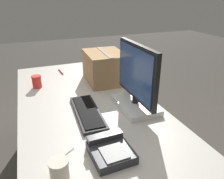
{
  "coord_description": "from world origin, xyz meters",
  "views": [
    {
      "loc": [
        1.35,
        -0.33,
        1.44
      ],
      "look_at": [
        0.2,
        0.12,
        0.89
      ],
      "focal_mm": 35.0,
      "sensor_mm": 36.0,
      "label": 1
    }
  ],
  "objects_px": {
    "monitor": "(136,84)",
    "paper_cup_right": "(59,169)",
    "keyboard": "(87,112)",
    "spoon": "(59,159)",
    "pen_marker": "(61,72)",
    "paper_cup_left": "(37,82)",
    "cardboard_box": "(105,67)",
    "desk_phone": "(110,150)"
  },
  "relations": [
    {
      "from": "paper_cup_right",
      "to": "spoon",
      "type": "distance_m",
      "value": 0.12
    },
    {
      "from": "monitor",
      "to": "paper_cup_left",
      "type": "xyz_separation_m",
      "value": [
        -0.59,
        -0.58,
        -0.12
      ]
    },
    {
      "from": "desk_phone",
      "to": "paper_cup_left",
      "type": "distance_m",
      "value": 1.0
    },
    {
      "from": "spoon",
      "to": "pen_marker",
      "type": "xyz_separation_m",
      "value": [
        -1.19,
        0.2,
        0.0
      ]
    },
    {
      "from": "keyboard",
      "to": "desk_phone",
      "type": "bearing_deg",
      "value": 2.31
    },
    {
      "from": "pen_marker",
      "to": "desk_phone",
      "type": "bearing_deg",
      "value": -4.58
    },
    {
      "from": "pen_marker",
      "to": "monitor",
      "type": "bearing_deg",
      "value": 15.77
    },
    {
      "from": "paper_cup_right",
      "to": "pen_marker",
      "type": "bearing_deg",
      "value": 170.52
    },
    {
      "from": "monitor",
      "to": "desk_phone",
      "type": "xyz_separation_m",
      "value": [
        0.37,
        -0.32,
        -0.14
      ]
    },
    {
      "from": "pen_marker",
      "to": "paper_cup_left",
      "type": "bearing_deg",
      "value": -44.81
    },
    {
      "from": "desk_phone",
      "to": "paper_cup_right",
      "type": "height_order",
      "value": "paper_cup_right"
    },
    {
      "from": "paper_cup_left",
      "to": "cardboard_box",
      "type": "xyz_separation_m",
      "value": [
        0.07,
        0.56,
        0.08
      ]
    },
    {
      "from": "spoon",
      "to": "paper_cup_left",
      "type": "bearing_deg",
      "value": -122.43
    },
    {
      "from": "keyboard",
      "to": "cardboard_box",
      "type": "bearing_deg",
      "value": 151.71
    },
    {
      "from": "cardboard_box",
      "to": "pen_marker",
      "type": "bearing_deg",
      "value": -137.83
    },
    {
      "from": "keyboard",
      "to": "spoon",
      "type": "relative_size",
      "value": 3.63
    },
    {
      "from": "monitor",
      "to": "spoon",
      "type": "height_order",
      "value": "monitor"
    },
    {
      "from": "monitor",
      "to": "cardboard_box",
      "type": "distance_m",
      "value": 0.52
    },
    {
      "from": "keyboard",
      "to": "cardboard_box",
      "type": "xyz_separation_m",
      "value": [
        -0.49,
        0.29,
        0.11
      ]
    },
    {
      "from": "spoon",
      "to": "pen_marker",
      "type": "height_order",
      "value": "pen_marker"
    },
    {
      "from": "monitor",
      "to": "desk_phone",
      "type": "bearing_deg",
      "value": -40.57
    },
    {
      "from": "cardboard_box",
      "to": "pen_marker",
      "type": "height_order",
      "value": "cardboard_box"
    },
    {
      "from": "monitor",
      "to": "paper_cup_left",
      "type": "bearing_deg",
      "value": -135.39
    },
    {
      "from": "keyboard",
      "to": "spoon",
      "type": "xyz_separation_m",
      "value": [
        0.35,
        -0.23,
        -0.01
      ]
    },
    {
      "from": "monitor",
      "to": "cardboard_box",
      "type": "relative_size",
      "value": 1.17
    },
    {
      "from": "paper_cup_left",
      "to": "cardboard_box",
      "type": "bearing_deg",
      "value": 83.22
    },
    {
      "from": "paper_cup_left",
      "to": "keyboard",
      "type": "bearing_deg",
      "value": 25.16
    },
    {
      "from": "monitor",
      "to": "pen_marker",
      "type": "relative_size",
      "value": 3.19
    },
    {
      "from": "paper_cup_right",
      "to": "cardboard_box",
      "type": "relative_size",
      "value": 0.22
    },
    {
      "from": "pen_marker",
      "to": "spoon",
      "type": "bearing_deg",
      "value": -15.48
    },
    {
      "from": "paper_cup_right",
      "to": "paper_cup_left",
      "type": "bearing_deg",
      "value": -179.07
    },
    {
      "from": "desk_phone",
      "to": "pen_marker",
      "type": "bearing_deg",
      "value": 179.23
    },
    {
      "from": "paper_cup_right",
      "to": "spoon",
      "type": "xyz_separation_m",
      "value": [
        -0.11,
        0.01,
        -0.04
      ]
    },
    {
      "from": "keyboard",
      "to": "spoon",
      "type": "bearing_deg",
      "value": -31.15
    },
    {
      "from": "paper_cup_left",
      "to": "cardboard_box",
      "type": "distance_m",
      "value": 0.56
    },
    {
      "from": "desk_phone",
      "to": "spoon",
      "type": "xyz_separation_m",
      "value": [
        -0.06,
        -0.23,
        -0.03
      ]
    },
    {
      "from": "keyboard",
      "to": "cardboard_box",
      "type": "height_order",
      "value": "cardboard_box"
    },
    {
      "from": "spoon",
      "to": "pen_marker",
      "type": "relative_size",
      "value": 0.86
    },
    {
      "from": "desk_phone",
      "to": "keyboard",
      "type": "bearing_deg",
      "value": 177.78
    },
    {
      "from": "paper_cup_left",
      "to": "cardboard_box",
      "type": "relative_size",
      "value": 0.25
    },
    {
      "from": "monitor",
      "to": "paper_cup_right",
      "type": "relative_size",
      "value": 5.34
    },
    {
      "from": "paper_cup_right",
      "to": "cardboard_box",
      "type": "distance_m",
      "value": 1.09
    }
  ]
}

